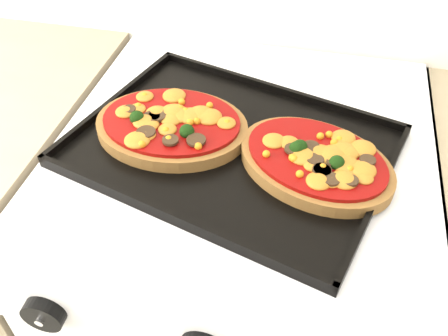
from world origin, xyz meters
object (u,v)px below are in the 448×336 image
(stove, at_px, (240,296))
(pizza_right, at_px, (316,160))
(pizza_left, at_px, (172,124))
(baking_tray, at_px, (231,145))

(stove, bearing_deg, pizza_right, -27.40)
(stove, relative_size, pizza_left, 3.82)
(stove, height_order, pizza_left, pizza_left)
(pizza_left, bearing_deg, baking_tray, -6.19)
(stove, distance_m, pizza_right, 0.50)
(stove, relative_size, pizza_right, 3.90)
(baking_tray, relative_size, pizza_left, 1.93)
(pizza_right, bearing_deg, stove, 152.60)
(baking_tray, height_order, pizza_left, pizza_left)
(pizza_left, relative_size, pizza_right, 1.02)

